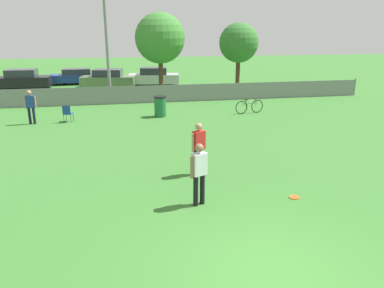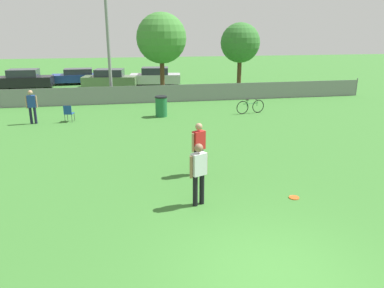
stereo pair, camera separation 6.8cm
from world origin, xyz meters
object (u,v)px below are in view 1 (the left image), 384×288
object	(u,v)px
tree_near_pole	(160,38)
tree_far_right	(239,43)
frisbee_disc	(294,197)
parked_car_olive	(108,79)
spectator_in_blue	(30,105)
parked_car_silver	(154,77)
light_pole	(105,17)
player_thrower_red	(199,145)
player_receiver_white	(199,170)
trash_bin	(160,106)
parked_car_dark	(22,80)
parked_car_blue	(77,76)
bicycle_sideline	(249,107)
folding_chair_sideline	(67,113)

from	to	relation	value
tree_near_pole	tree_far_right	world-z (taller)	tree_near_pole
tree_far_right	frisbee_disc	distance (m)	19.73
frisbee_disc	parked_car_olive	world-z (taller)	parked_car_olive
spectator_in_blue	parked_car_silver	size ratio (longest dim) A/B	0.38
frisbee_disc	tree_near_pole	bearing A→B (deg)	94.60
light_pole	player_thrower_red	distance (m)	14.40
player_receiver_white	trash_bin	xyz separation A→B (m)	(0.25, 10.73, -0.43)
parked_car_olive	tree_far_right	bearing A→B (deg)	-8.64
light_pole	parked_car_olive	bearing A→B (deg)	91.73
tree_near_pole	parked_car_silver	distance (m)	5.47
light_pole	player_receiver_white	distance (m)	16.34
parked_car_dark	parked_car_blue	distance (m)	4.45
parked_car_olive	parked_car_dark	bearing A→B (deg)	-175.80
player_thrower_red	bicycle_sideline	distance (m)	9.68
trash_bin	parked_car_blue	world-z (taller)	parked_car_blue
tree_near_pole	frisbee_disc	distance (m)	18.75
tree_near_pole	folding_chair_sideline	xyz separation A→B (m)	(-5.66, -7.77, -3.40)
player_thrower_red	player_receiver_white	bearing A→B (deg)	-129.49
tree_far_right	parked_car_silver	world-z (taller)	tree_far_right
folding_chair_sideline	player_receiver_white	bearing A→B (deg)	127.45
tree_near_pole	tree_far_right	distance (m)	6.01
tree_near_pole	parked_car_blue	world-z (taller)	tree_near_pole
light_pole	bicycle_sideline	size ratio (longest dim) A/B	5.19
player_thrower_red	tree_near_pole	bearing A→B (deg)	59.96
tree_far_right	parked_car_silver	size ratio (longest dim) A/B	1.15
spectator_in_blue	parked_car_olive	size ratio (longest dim) A/B	0.38
player_thrower_red	bicycle_sideline	world-z (taller)	player_thrower_red
light_pole	parked_car_olive	world-z (taller)	light_pole
tree_far_right	parked_car_olive	bearing A→B (deg)	161.82
light_pole	parked_car_dark	bearing A→B (deg)	134.11
bicycle_sideline	parked_car_olive	xyz separation A→B (m)	(-7.78, 11.42, 0.32)
player_thrower_red	parked_car_olive	bearing A→B (deg)	71.35
tree_near_pole	spectator_in_blue	size ratio (longest dim) A/B	3.39
spectator_in_blue	player_thrower_red	bearing A→B (deg)	123.01
bicycle_sideline	parked_car_olive	distance (m)	13.82
light_pole	frisbee_disc	bearing A→B (deg)	-72.14
trash_bin	player_thrower_red	bearing A→B (deg)	-88.62
spectator_in_blue	parked_car_blue	size ratio (longest dim) A/B	0.37
folding_chair_sideline	tree_far_right	bearing A→B (deg)	-129.96
light_pole	parked_car_olive	distance (m)	7.79
tree_near_pole	parked_car_silver	world-z (taller)	tree_near_pole
spectator_in_blue	parked_car_dark	size ratio (longest dim) A/B	0.39
spectator_in_blue	parked_car_blue	xyz separation A→B (m)	(0.90, 14.36, -0.31)
tree_far_right	parked_car_silver	distance (m)	7.69
tree_far_right	bicycle_sideline	xyz separation A→B (m)	(-1.98, -8.22, -3.13)
folding_chair_sideline	trash_bin	xyz separation A→B (m)	(4.71, 0.34, 0.06)
bicycle_sideline	parked_car_blue	distance (m)	17.56
light_pole	spectator_in_blue	size ratio (longest dim) A/B	5.29
light_pole	trash_bin	distance (m)	7.22
bicycle_sideline	spectator_in_blue	bearing A→B (deg)	170.98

